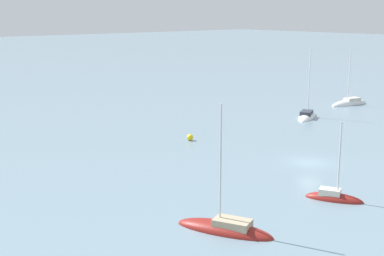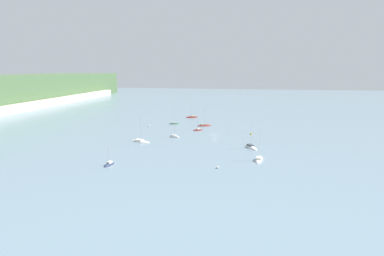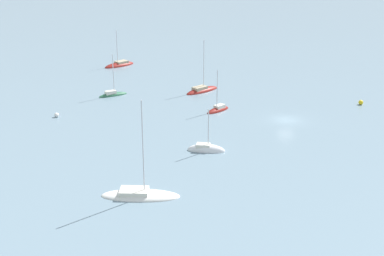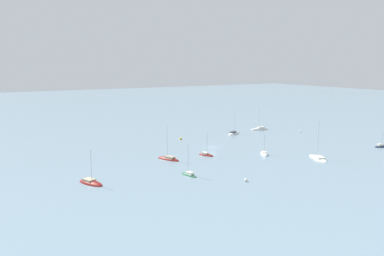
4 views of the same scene
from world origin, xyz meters
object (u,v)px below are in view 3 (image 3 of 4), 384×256
object	(u,v)px
sailboat_4	(218,110)
mooring_buoy_1	(57,115)
sailboat_1	(206,150)
sailboat_3	(119,65)
sailboat_7	(113,95)
sailboat_2	(202,91)
mooring_buoy_0	(361,102)
sailboat_0	(140,195)

from	to	relation	value
sailboat_4	mooring_buoy_1	bearing A→B (deg)	-38.32
sailboat_1	mooring_buoy_1	size ratio (longest dim) A/B	9.54
mooring_buoy_1	sailboat_3	bearing A→B (deg)	-27.45
sailboat_3	sailboat_1	bearing A→B (deg)	68.12
sailboat_7	sailboat_2	bearing A→B (deg)	-20.14
sailboat_3	sailboat_7	xyz separation A→B (m)	(-22.60, 5.71, 0.05)
sailboat_3	mooring_buoy_0	distance (m)	53.72
sailboat_3	mooring_buoy_0	size ratio (longest dim) A/B	10.75
sailboat_0	sailboat_1	distance (m)	15.45
sailboat_1	sailboat_4	world-z (taller)	sailboat_4
sailboat_7	mooring_buoy_1	xyz separation A→B (m)	(-9.18, 10.80, 0.24)
mooring_buoy_0	mooring_buoy_1	distance (m)	51.43
sailboat_3	sailboat_7	bearing A→B (deg)	52.29
sailboat_7	mooring_buoy_1	distance (m)	14.18
sailboat_2	sailboat_7	world-z (taller)	sailboat_2
sailboat_2	mooring_buoy_1	xyz separation A→B (m)	(-6.66, 27.18, 0.26)
sailboat_1	sailboat_7	size ratio (longest dim) A/B	0.85
sailboat_3	mooring_buoy_1	size ratio (longest dim) A/B	11.92
sailboat_1	sailboat_0	bearing A→B (deg)	-112.61
sailboat_2	sailboat_7	bearing A→B (deg)	147.35
mooring_buoy_1	sailboat_2	bearing A→B (deg)	-76.24
sailboat_2	sailboat_3	bearing A→B (deg)	89.12
sailboat_1	sailboat_3	xyz separation A→B (m)	(52.74, 1.52, 0.01)
sailboat_3	sailboat_7	distance (m)	23.31
sailboat_1	sailboat_4	distance (m)	17.61
sailboat_4	mooring_buoy_0	world-z (taller)	sailboat_4
mooring_buoy_0	sailboat_1	bearing A→B (deg)	108.92
sailboat_2	sailboat_4	size ratio (longest dim) A/B	1.35
sailboat_1	mooring_buoy_0	bearing A→B (deg)	45.04
sailboat_1	sailboat_4	size ratio (longest dim) A/B	0.92
sailboat_3	mooring_buoy_0	xyz separation A→B (m)	(-41.62, -33.98, 0.33)
sailboat_1	mooring_buoy_0	world-z (taller)	sailboat_1
mooring_buoy_0	sailboat_3	bearing A→B (deg)	39.23
sailboat_3	sailboat_4	world-z (taller)	sailboat_3
sailboat_1	sailboat_7	bearing A→B (deg)	129.60
sailboat_3	mooring_buoy_0	world-z (taller)	sailboat_3
sailboat_0	sailboat_7	size ratio (longest dim) A/B	1.46
sailboat_0	sailboat_4	size ratio (longest dim) A/B	1.57
mooring_buoy_0	sailboat_0	bearing A→B (deg)	115.81
sailboat_7	mooring_buoy_1	world-z (taller)	sailboat_7
sailboat_1	sailboat_7	xyz separation A→B (m)	(30.14, 7.23, 0.07)
sailboat_4	sailboat_7	size ratio (longest dim) A/B	0.93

